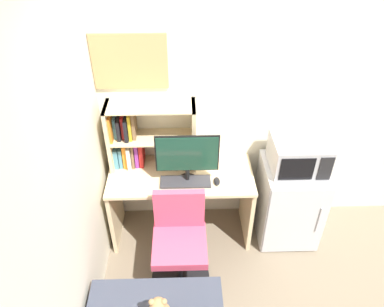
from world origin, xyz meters
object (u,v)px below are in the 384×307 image
(keyboard, at_px, (186,182))
(computer_mouse, at_px, (217,181))
(monitor, at_px, (187,156))
(microwave, at_px, (299,154))
(mini_fridge, at_px, (289,201))
(wall_corkboard, at_px, (130,62))
(desk_chair, at_px, (180,246))
(hutch_bookshelf, at_px, (139,137))

(keyboard, distance_m, computer_mouse, 0.27)
(monitor, bearing_deg, computer_mouse, -7.66)
(keyboard, distance_m, microwave, 1.00)
(keyboard, distance_m, mini_fridge, 1.04)
(monitor, relative_size, computer_mouse, 5.09)
(wall_corkboard, bearing_deg, desk_chair, -64.58)
(keyboard, bearing_deg, microwave, 5.55)
(monitor, height_order, desk_chair, monitor)
(desk_chair, xyz_separation_m, wall_corkboard, (-0.37, 0.78, 1.31))
(monitor, height_order, mini_fridge, monitor)
(hutch_bookshelf, distance_m, monitor, 0.49)
(computer_mouse, height_order, mini_fridge, mini_fridge)
(computer_mouse, bearing_deg, microwave, 8.13)
(keyboard, relative_size, microwave, 0.93)
(monitor, bearing_deg, keyboard, -121.17)
(keyboard, bearing_deg, desk_chair, -98.45)
(hutch_bookshelf, relative_size, monitor, 1.43)
(computer_mouse, relative_size, wall_corkboard, 0.17)
(desk_chair, bearing_deg, microwave, 25.00)
(monitor, xyz_separation_m, keyboard, (-0.02, -0.03, -0.26))
(wall_corkboard, bearing_deg, keyboard, -42.64)
(computer_mouse, distance_m, mini_fridge, 0.79)
(monitor, xyz_separation_m, wall_corkboard, (-0.45, 0.37, 0.67))
(monitor, distance_m, mini_fridge, 1.14)
(keyboard, height_order, microwave, microwave)
(microwave, relative_size, desk_chair, 0.54)
(hutch_bookshelf, relative_size, microwave, 1.62)
(computer_mouse, distance_m, desk_chair, 0.63)
(monitor, distance_m, computer_mouse, 0.36)
(monitor, distance_m, keyboard, 0.26)
(computer_mouse, bearing_deg, hutch_bookshelf, 156.80)
(computer_mouse, bearing_deg, desk_chair, -130.80)
(wall_corkboard, bearing_deg, microwave, -12.08)
(hutch_bookshelf, height_order, computer_mouse, hutch_bookshelf)
(hutch_bookshelf, relative_size, mini_fridge, 0.93)
(hutch_bookshelf, relative_size, wall_corkboard, 1.26)
(keyboard, relative_size, mini_fridge, 0.53)
(hutch_bookshelf, distance_m, mini_fridge, 1.53)
(hutch_bookshelf, relative_size, keyboard, 1.75)
(hutch_bookshelf, bearing_deg, keyboard, -35.09)
(hutch_bookshelf, distance_m, keyboard, 0.57)
(desk_chair, bearing_deg, hutch_bookshelf, 117.30)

